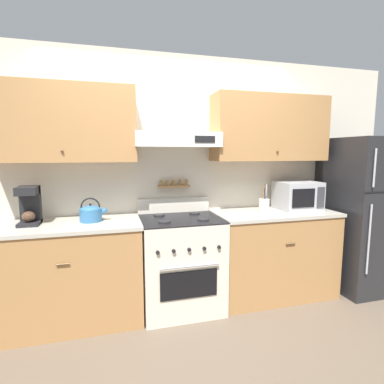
{
  "coord_description": "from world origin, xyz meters",
  "views": [
    {
      "loc": [
        -0.64,
        -2.47,
        1.55
      ],
      "look_at": [
        0.11,
        0.27,
        1.17
      ],
      "focal_mm": 28.0,
      "sensor_mm": 36.0,
      "label": 1
    }
  ],
  "objects": [
    {
      "name": "microwave",
      "position": [
        1.34,
        0.38,
        1.08
      ],
      "size": [
        0.44,
        0.37,
        0.31
      ],
      "color": "#ADAFB5",
      "rests_on": "counter_right"
    },
    {
      "name": "wall_back",
      "position": [
        -0.0,
        0.61,
        1.47
      ],
      "size": [
        5.2,
        0.46,
        2.55
      ],
      "color": "beige",
      "rests_on": "ground_plane"
    },
    {
      "name": "utensil_crock",
      "position": [
        0.93,
        0.36,
        1.0
      ],
      "size": [
        0.11,
        0.11,
        0.29
      ],
      "color": "silver",
      "rests_on": "counter_right"
    },
    {
      "name": "coffee_maker",
      "position": [
        -1.34,
        0.39,
        1.09
      ],
      "size": [
        0.16,
        0.22,
        0.34
      ],
      "color": "black",
      "rests_on": "counter_left"
    },
    {
      "name": "ground_plane",
      "position": [
        0.0,
        0.0,
        0.0
      ],
      "size": [
        16.0,
        16.0,
        0.0
      ],
      "primitive_type": "plane",
      "color": "brown"
    },
    {
      "name": "counter_right",
      "position": [
        1.03,
        0.33,
        0.46
      ],
      "size": [
        1.29,
        0.66,
        0.92
      ],
      "color": "#AD7A47",
      "rests_on": "ground_plane"
    },
    {
      "name": "stove_range",
      "position": [
        0.0,
        0.32,
        0.46
      ],
      "size": [
        0.77,
        0.69,
        1.07
      ],
      "color": "beige",
      "rests_on": "ground_plane"
    },
    {
      "name": "counter_left",
      "position": [
        -1.04,
        0.33,
        0.46
      ],
      "size": [
        1.29,
        0.66,
        0.92
      ],
      "color": "#AD7A47",
      "rests_on": "ground_plane"
    },
    {
      "name": "refrigerator",
      "position": [
        2.09,
        0.26,
        0.85
      ],
      "size": [
        0.68,
        0.78,
        1.71
      ],
      "color": "#232326",
      "rests_on": "ground_plane"
    },
    {
      "name": "tea_kettle",
      "position": [
        -0.83,
        0.36,
        1.0
      ],
      "size": [
        0.25,
        0.2,
        0.22
      ],
      "color": "teal",
      "rests_on": "counter_left"
    }
  ]
}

